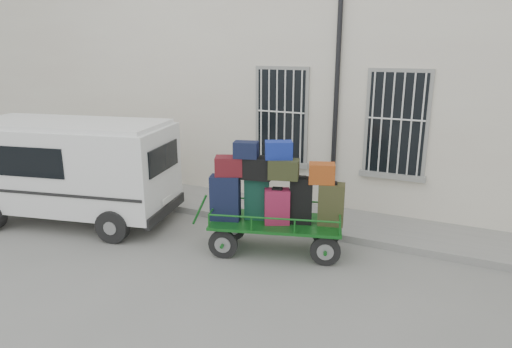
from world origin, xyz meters
The scene contains 5 objects.
ground centered at (0.00, 0.00, 0.00)m, with size 80.00×80.00×0.00m, color slate.
building centered at (0.00, 5.50, 3.00)m, with size 24.00×5.15×6.00m.
sidewalk centered at (0.00, 2.20, 0.07)m, with size 24.00×1.70×0.15m, color gray.
luggage_cart centered at (0.55, 0.31, 1.12)m, with size 2.96×1.76×2.21m.
van centered at (-4.22, -0.07, 1.32)m, with size 4.85×2.84×2.30m.
Camera 1 is at (3.77, -7.21, 3.86)m, focal length 32.00 mm.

